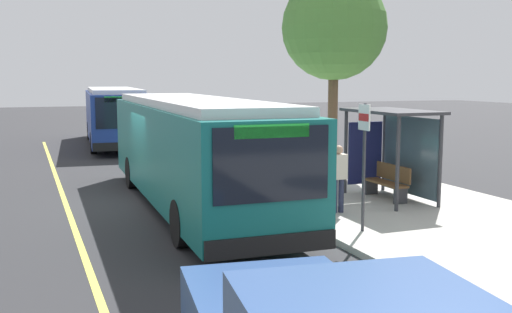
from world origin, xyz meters
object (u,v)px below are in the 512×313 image
transit_bus_main (193,148)px  pedestrian_commuter (338,174)px  route_sign_post (364,149)px  transit_bus_second (114,114)px  waiting_bench (388,182)px

transit_bus_main → pedestrian_commuter: size_ratio=6.98×
pedestrian_commuter → route_sign_post: bearing=-12.0°
transit_bus_main → transit_bus_second: (-16.27, 0.20, -0.00)m
transit_bus_second → waiting_bench: transit_bus_second is taller
transit_bus_second → waiting_bench: bearing=15.6°
transit_bus_main → route_sign_post: (4.29, 2.64, 0.34)m
transit_bus_main → pedestrian_commuter: transit_bus_main is taller
transit_bus_second → pedestrian_commuter: 18.98m
route_sign_post → pedestrian_commuter: 2.02m
transit_bus_main → waiting_bench: (1.47, 5.16, -0.98)m
transit_bus_second → waiting_bench: size_ratio=7.04×
transit_bus_main → transit_bus_second: size_ratio=1.05×
transit_bus_main → waiting_bench: bearing=74.1°
waiting_bench → pedestrian_commuter: 2.43m
transit_bus_second → route_sign_post: bearing=6.8°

